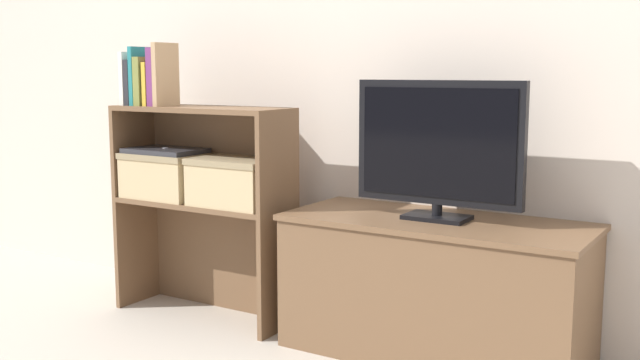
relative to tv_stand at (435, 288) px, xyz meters
The scene contains 16 objects.
ground_plane 0.54m from the tv_stand, 152.17° to the right, with size 16.00×16.00×0.00m, color #BCB2A3.
wall_back 1.07m from the tv_stand, 148.58° to the left, with size 10.00×0.05×2.40m.
tv_stand is the anchor object (origin of this frame).
tv 0.50m from the tv_stand, 90.00° to the right, with size 0.60×0.14×0.48m.
bookshelf_lower_tier 0.99m from the tv_stand, behind, with size 0.77×0.26×0.48m.
bookshelf_upper_tier 1.09m from the tv_stand, behind, with size 0.77×0.26×0.38m.
book_ivory 1.52m from the tv_stand, behind, with size 0.02×0.12×0.22m.
book_charcoal 1.48m from the tv_stand, behind, with size 0.03×0.12×0.19m.
book_teal 1.47m from the tv_stand, behind, with size 0.02×0.13×0.24m.
book_olive 1.43m from the tv_stand, behind, with size 0.03×0.14×0.20m.
book_mustard 1.39m from the tv_stand, behind, with size 0.02×0.13×0.18m.
book_plum 1.38m from the tv_stand, behind, with size 0.03×0.12×0.23m.
book_tan 1.36m from the tv_stand, behind, with size 0.02×0.14×0.25m.
storage_basket_left 1.22m from the tv_stand, behind, with size 0.34×0.23×0.19m.
storage_basket_right 0.88m from the tv_stand, behind, with size 0.34×0.23×0.19m.
laptop 1.25m from the tv_stand, behind, with size 0.31×0.21×0.02m.
Camera 1 is at (1.42, -2.16, 1.01)m, focal length 42.00 mm.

